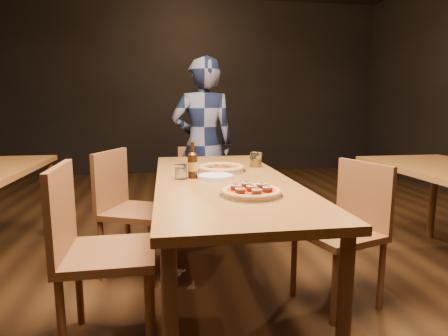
{
  "coord_description": "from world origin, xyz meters",
  "views": [
    {
      "loc": [
        -0.34,
        -2.21,
        1.18
      ],
      "look_at": [
        0.0,
        -0.05,
        0.82
      ],
      "focal_mm": 30.0,
      "sensor_mm": 36.0,
      "label": 1
    }
  ],
  "objects": [
    {
      "name": "water_glass",
      "position": [
        -0.25,
        0.01,
        0.79
      ],
      "size": [
        0.07,
        0.07,
        0.09
      ],
      "primitive_type": "cylinder",
      "color": "white",
      "rests_on": "table_main"
    },
    {
      "name": "beer_bottle",
      "position": [
        -0.18,
        0.03,
        0.83
      ],
      "size": [
        0.06,
        0.06,
        0.22
      ],
      "rotation": [
        0.0,
        0.0,
        0.17
      ],
      "color": "black",
      "rests_on": "table_main"
    },
    {
      "name": "plate_stack",
      "position": [
        -0.04,
        -0.01,
        0.76
      ],
      "size": [
        0.22,
        0.22,
        0.02
      ],
      "primitive_type": "cylinder",
      "color": "white",
      "rests_on": "table_main"
    },
    {
      "name": "ground",
      "position": [
        0.0,
        0.0,
        0.0
      ],
      "size": [
        9.0,
        9.0,
        0.0
      ],
      "primitive_type": "plane",
      "color": "black"
    },
    {
      "name": "pizza_meatball",
      "position": [
        0.07,
        -0.47,
        0.77
      ],
      "size": [
        0.31,
        0.31,
        0.06
      ],
      "rotation": [
        0.0,
        0.0,
        0.35
      ],
      "color": "#B7B7BF",
      "rests_on": "table_main"
    },
    {
      "name": "pizza_margherita",
      "position": [
        0.02,
        0.23,
        0.77
      ],
      "size": [
        0.33,
        0.33,
        0.04
      ],
      "rotation": [
        0.0,
        0.0,
        -0.1
      ],
      "color": "#B7B7BF",
      "rests_on": "table_main"
    },
    {
      "name": "table_main",
      "position": [
        0.0,
        0.0,
        0.68
      ],
      "size": [
        0.8,
        2.0,
        0.75
      ],
      "color": "brown",
      "rests_on": "ground"
    },
    {
      "name": "chair_main_sw",
      "position": [
        -0.55,
        0.4,
        0.46
      ],
      "size": [
        0.56,
        0.56,
        0.92
      ],
      "primitive_type": null,
      "rotation": [
        0.0,
        0.0,
        1.16
      ],
      "color": "maroon",
      "rests_on": "ground"
    },
    {
      "name": "chair_main_nw",
      "position": [
        -0.63,
        -0.41,
        0.48
      ],
      "size": [
        0.45,
        0.45,
        0.95
      ],
      "primitive_type": null,
      "rotation": [
        0.0,
        0.0,
        1.59
      ],
      "color": "maroon",
      "rests_on": "ground"
    },
    {
      "name": "chair_main_e",
      "position": [
        0.66,
        -0.22,
        0.45
      ],
      "size": [
        0.52,
        0.52,
        0.89
      ],
      "primitive_type": null,
      "rotation": [
        0.0,
        0.0,
        -1.26
      ],
      "color": "maroon",
      "rests_on": "ground"
    },
    {
      "name": "diner",
      "position": [
        0.02,
        1.34,
        0.82
      ],
      "size": [
        0.6,
        0.4,
        1.63
      ],
      "primitive_type": "imported",
      "rotation": [
        0.0,
        0.0,
        3.17
      ],
      "color": "black",
      "rests_on": "ground"
    },
    {
      "name": "chair_end",
      "position": [
        -0.05,
        1.15,
        0.42
      ],
      "size": [
        0.43,
        0.43,
        0.84
      ],
      "primitive_type": null,
      "rotation": [
        0.0,
        0.0,
        -0.12
      ],
      "color": "maroon",
      "rests_on": "ground"
    },
    {
      "name": "amber_glass",
      "position": [
        0.3,
        0.38,
        0.8
      ],
      "size": [
        0.08,
        0.08,
        0.11
      ],
      "primitive_type": "cylinder",
      "color": "#AA6C13",
      "rests_on": "table_main"
    }
  ]
}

